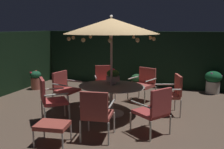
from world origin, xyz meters
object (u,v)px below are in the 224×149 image
at_px(patio_chair_north, 64,87).
at_px(potted_plant_left_near, 36,79).
at_px(centerpiece_planter, 113,76).
at_px(patio_chair_south, 172,92).
at_px(ottoman_footrest, 52,126).
at_px(patio_chair_southwest, 144,82).
at_px(patio_chair_west, 104,80).
at_px(potted_plant_back_left, 213,81).
at_px(patio_chair_southeast, 154,109).
at_px(patio_umbrella, 111,26).
at_px(patio_chair_east, 96,111).
at_px(patio_chair_northeast, 50,97).
at_px(potted_plant_back_center, 137,81).
at_px(patio_dining_table, 111,91).

height_order(patio_chair_north, potted_plant_left_near, patio_chair_north).
height_order(centerpiece_planter, patio_chair_south, centerpiece_planter).
bearing_deg(patio_chair_south, ottoman_footrest, -128.41).
relative_size(patio_chair_north, potted_plant_left_near, 1.45).
distance_m(patio_chair_southwest, patio_chair_west, 1.23).
xyz_separation_m(centerpiece_planter, potted_plant_back_left, (2.53, 2.87, -0.55)).
bearing_deg(patio_chair_southeast, centerpiece_planter, 140.02).
distance_m(patio_umbrella, centerpiece_planter, 1.25).
xyz_separation_m(patio_umbrella, patio_chair_south, (1.43, 0.51, -1.62)).
relative_size(patio_umbrella, patio_chair_east, 2.43).
height_order(centerpiece_planter, patio_chair_southeast, centerpiece_planter).
relative_size(centerpiece_planter, patio_chair_east, 0.40).
distance_m(centerpiece_planter, ottoman_footrest, 2.23).
relative_size(patio_chair_northeast, potted_plant_left_near, 1.59).
height_order(patio_umbrella, patio_chair_north, patio_umbrella).
xyz_separation_m(centerpiece_planter, ottoman_footrest, (-0.48, -2.09, -0.61)).
distance_m(patio_chair_west, potted_plant_back_left, 3.65).
bearing_deg(patio_chair_west, potted_plant_back_center, 66.87).
bearing_deg(patio_chair_southwest, patio_chair_northeast, -124.46).
bearing_deg(potted_plant_back_center, patio_chair_north, -118.67).
xyz_separation_m(potted_plant_left_near, potted_plant_back_center, (3.36, 1.32, -0.08)).
bearing_deg(patio_chair_southeast, patio_umbrella, 144.58).
bearing_deg(patio_umbrella, patio_chair_northeast, -138.85).
bearing_deg(patio_chair_southwest, patio_dining_table, -110.07).
bearing_deg(potted_plant_back_left, patio_chair_west, -152.07).
height_order(patio_chair_northeast, potted_plant_back_left, patio_chair_northeast).
xyz_separation_m(patio_chair_north, ottoman_footrest, (0.99, -2.17, -0.19)).
xyz_separation_m(patio_chair_south, patio_chair_southwest, (-0.91, 0.92, -0.02)).
bearing_deg(ottoman_footrest, patio_chair_south, 51.59).
xyz_separation_m(patio_chair_east, patio_chair_south, (1.20, 2.00, 0.00)).
relative_size(patio_umbrella, potted_plant_back_left, 3.30).
bearing_deg(patio_dining_table, potted_plant_back_center, 91.08).
xyz_separation_m(patio_chair_east, potted_plant_back_center, (-0.28, 4.37, -0.32)).
distance_m(patio_dining_table, potted_plant_left_near, 3.77).
relative_size(patio_chair_southeast, patio_chair_south, 0.99).
distance_m(centerpiece_planter, patio_chair_west, 1.41).
xyz_separation_m(centerpiece_planter, potted_plant_back_center, (-0.03, 2.70, -0.69)).
xyz_separation_m(patio_umbrella, patio_chair_southwest, (0.52, 1.42, -1.64)).
height_order(patio_umbrella, potted_plant_left_near, patio_umbrella).
xyz_separation_m(patio_chair_southwest, patio_chair_west, (-1.23, -0.08, -0.01)).
distance_m(centerpiece_planter, patio_chair_south, 1.53).
bearing_deg(patio_dining_table, patio_chair_northeast, -138.85).
bearing_deg(patio_chair_north, patio_chair_southeast, -22.49).
xyz_separation_m(patio_chair_northeast, potted_plant_back_center, (1.09, 3.87, -0.33)).
xyz_separation_m(centerpiece_planter, patio_chair_southeast, (1.26, -1.06, -0.41)).
relative_size(patio_chair_northeast, potted_plant_back_center, 2.01).
xyz_separation_m(patio_umbrella, ottoman_footrest, (-0.50, -1.92, -1.85)).
xyz_separation_m(patio_chair_northeast, potted_plant_left_near, (-2.28, 2.55, -0.25)).
height_order(centerpiece_planter, potted_plant_left_near, centerpiece_planter).
distance_m(patio_umbrella, patio_chair_northeast, 2.21).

